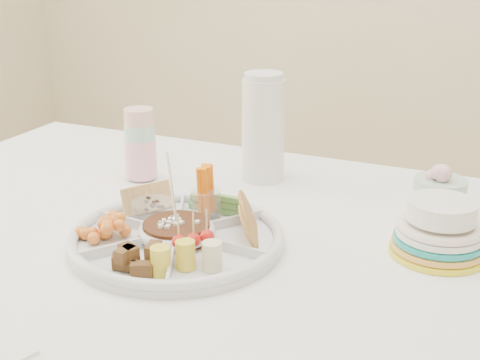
% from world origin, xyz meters
% --- Properties ---
extents(party_tray, '(0.41, 0.41, 0.04)m').
position_xyz_m(party_tray, '(-0.01, -0.09, 0.78)').
color(party_tray, silver).
rests_on(party_tray, dining_table).
extents(bean_dip, '(0.13, 0.13, 0.04)m').
position_xyz_m(bean_dip, '(-0.01, -0.09, 0.79)').
color(bean_dip, black).
rests_on(bean_dip, party_tray).
extents(tortillas, '(0.11, 0.11, 0.06)m').
position_xyz_m(tortillas, '(0.11, -0.04, 0.80)').
color(tortillas, '#B77746').
rests_on(tortillas, party_tray).
extents(carrot_cucumber, '(0.12, 0.12, 0.10)m').
position_xyz_m(carrot_cucumber, '(0.00, 0.04, 0.82)').
color(carrot_cucumber, orange).
rests_on(carrot_cucumber, party_tray).
extents(pita_raisins, '(0.12, 0.12, 0.06)m').
position_xyz_m(pita_raisins, '(-0.11, -0.01, 0.80)').
color(pita_raisins, '#ECAE6C').
rests_on(pita_raisins, party_tray).
extents(cherries, '(0.11, 0.11, 0.04)m').
position_xyz_m(cherries, '(-0.13, -0.14, 0.79)').
color(cherries, orange).
rests_on(cherries, party_tray).
extents(granola_chunks, '(0.10, 0.10, 0.04)m').
position_xyz_m(granola_chunks, '(-0.02, -0.22, 0.79)').
color(granola_chunks, '#523218').
rests_on(granola_chunks, party_tray).
extents(banana_tomato, '(0.12, 0.12, 0.09)m').
position_xyz_m(banana_tomato, '(0.10, -0.16, 0.82)').
color(banana_tomato, '#D9BA5A').
rests_on(banana_tomato, party_tray).
extents(cup_stack, '(0.08, 0.08, 0.20)m').
position_xyz_m(cup_stack, '(-0.26, 0.19, 0.86)').
color(cup_stack, white).
rests_on(cup_stack, dining_table).
extents(thermos, '(0.13, 0.13, 0.25)m').
position_xyz_m(thermos, '(-0.00, 0.30, 0.88)').
color(thermos, white).
rests_on(thermos, dining_table).
extents(flower_bowl, '(0.12, 0.12, 0.08)m').
position_xyz_m(flower_bowl, '(0.39, 0.31, 0.80)').
color(flower_bowl, '#9DD1B1').
rests_on(flower_bowl, dining_table).
extents(napkin_stack, '(0.15, 0.13, 0.05)m').
position_xyz_m(napkin_stack, '(0.43, 0.16, 0.78)').
color(napkin_stack, beige).
rests_on(napkin_stack, dining_table).
extents(plate_stack, '(0.17, 0.17, 0.11)m').
position_xyz_m(plate_stack, '(0.43, 0.07, 0.81)').
color(plate_stack, '#E3DD56').
rests_on(plate_stack, dining_table).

